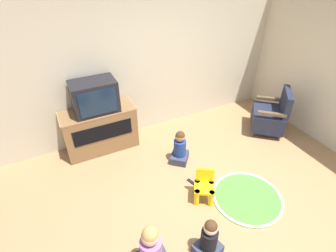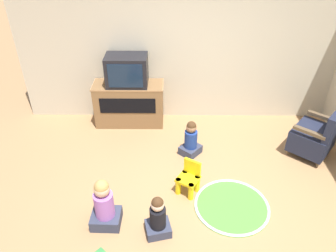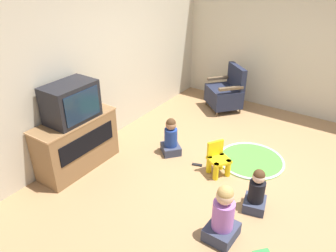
# 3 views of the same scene
# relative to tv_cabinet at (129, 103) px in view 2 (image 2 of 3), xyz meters

# --- Properties ---
(ground_plane) EXTENTS (30.00, 30.00, 0.00)m
(ground_plane) POSITION_rel_tv_cabinet_xyz_m (1.11, -2.00, -0.40)
(ground_plane) COLOR #9E754C
(wall_back) EXTENTS (5.62, 0.12, 2.68)m
(wall_back) POSITION_rel_tv_cabinet_xyz_m (0.92, 0.31, 0.94)
(wall_back) COLOR beige
(wall_back) RESTS_ON ground_plane
(tv_cabinet) EXTENTS (1.22, 0.48, 0.78)m
(tv_cabinet) POSITION_rel_tv_cabinet_xyz_m (0.00, 0.00, 0.00)
(tv_cabinet) COLOR brown
(tv_cabinet) RESTS_ON ground_plane
(television) EXTENTS (0.69, 0.45, 0.52)m
(television) POSITION_rel_tv_cabinet_xyz_m (0.00, -0.01, 0.64)
(television) COLOR black
(television) RESTS_ON tv_cabinet
(black_armchair) EXTENTS (0.84, 0.85, 0.87)m
(black_armchair) POSITION_rel_tv_cabinet_xyz_m (2.99, -0.90, -0.06)
(black_armchair) COLOR brown
(black_armchair) RESTS_ON ground_plane
(yellow_kid_chair) EXTENTS (0.37, 0.37, 0.48)m
(yellow_kid_chair) POSITION_rel_tv_cabinet_xyz_m (0.99, -1.75, -0.20)
(yellow_kid_chair) COLOR yellow
(yellow_kid_chair) RESTS_ON ground_plane
(play_mat) EXTENTS (1.00, 1.00, 0.04)m
(play_mat) POSITION_rel_tv_cabinet_xyz_m (1.55, -2.04, -0.39)
(play_mat) COLOR green
(play_mat) RESTS_ON ground_plane
(child_watching_left) EXTENTS (0.37, 0.32, 0.71)m
(child_watching_left) POSITION_rel_tv_cabinet_xyz_m (-0.06, -2.33, -0.10)
(child_watching_left) COLOR #33384C
(child_watching_left) RESTS_ON ground_plane
(child_watching_center) EXTENTS (0.35, 0.32, 0.58)m
(child_watching_center) POSITION_rel_tv_cabinet_xyz_m (0.59, -2.46, -0.15)
(child_watching_center) COLOR #33384C
(child_watching_center) RESTS_ON ground_plane
(child_watching_right) EXTENTS (0.40, 0.41, 0.60)m
(child_watching_right) POSITION_rel_tv_cabinet_xyz_m (1.06, -0.91, -0.14)
(child_watching_right) COLOR #33384C
(child_watching_right) RESTS_ON ground_plane
(remote_control) EXTENTS (0.09, 0.16, 0.02)m
(remote_control) POSITION_rel_tv_cabinet_xyz_m (0.98, -1.42, -0.39)
(remote_control) COLOR black
(remote_control) RESTS_ON ground_plane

